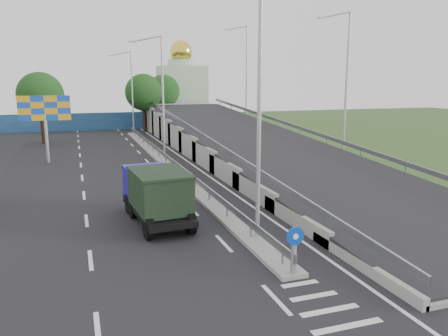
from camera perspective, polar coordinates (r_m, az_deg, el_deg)
name	(u,v)px	position (r m, az deg, el deg)	size (l,w,h in m)	color
ground	(328,310)	(13.90, 13.38, -17.56)	(160.00, 160.00, 0.00)	#2D4C1E
road_surface	(135,178)	(31.14, -11.55, -1.25)	(26.00, 90.00, 0.04)	black
median	(166,164)	(35.46, -7.60, 0.56)	(1.00, 44.00, 0.20)	gray
overpass_ramp	(252,139)	(37.35, 3.71, 3.75)	(10.00, 50.00, 3.50)	gray
median_guardrail	(166,156)	(35.34, -7.63, 1.60)	(0.09, 44.00, 0.71)	gray
sign_bollard	(294,250)	(15.15, 9.13, -10.56)	(0.64, 0.23, 1.67)	black
lamp_post_near	(255,102)	(17.60, 4.06, 8.57)	(2.74, 0.18, 10.08)	#B2B5B7
lamp_post_mid	(161,91)	(36.84, -8.28, 9.88)	(2.74, 0.18, 10.08)	#B2B5B7
lamp_post_far	(131,88)	(56.62, -12.11, 10.20)	(2.74, 0.18, 10.08)	#B2B5B7
blue_wall	(96,122)	(62.49, -16.37, 5.84)	(30.00, 0.50, 2.40)	navy
church	(182,89)	(72.17, -5.54, 10.18)	(7.00, 7.00, 13.80)	#B2CCAD
billboard	(45,112)	(38.34, -22.38, 6.78)	(4.00, 0.24, 5.50)	#B2B5B7
tree_left_mid	(40,95)	(50.32, -22.86, 8.75)	(4.80, 4.80, 7.60)	black
tree_median_far	(143,92)	(58.86, -10.47, 9.68)	(4.80, 4.80, 7.60)	black
tree_ramp_far	(163,91)	(66.44, -7.93, 9.92)	(4.80, 4.80, 7.60)	black
dump_truck	(156,192)	(21.04, -8.90, -3.13)	(2.62, 6.07, 2.61)	black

